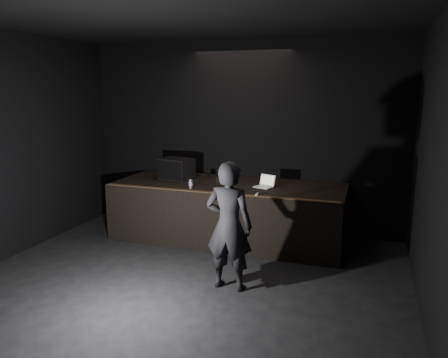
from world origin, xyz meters
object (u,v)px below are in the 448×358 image
Objects in this scene: laptop at (265,184)px; person at (229,226)px; stage_monitor at (176,169)px; beer_can at (191,184)px; stage_riser at (228,211)px.

person reaches higher than laptop.
laptop is at bearing -90.28° from person.
stage_monitor is at bearing -162.48° from laptop.
person is at bearing -49.96° from beer_can.
laptop is 0.21× the size of person.
beer_can is at bearing -130.87° from stage_riser.
person is at bearing -35.39° from stage_monitor.
beer_can is (-0.48, -0.55, 0.58)m from stage_riser.
person is (-0.04, -1.82, -0.19)m from laptop.
laptop is at bearing 10.73° from stage_monitor.
person reaches higher than beer_can.
stage_riser is at bearing 49.13° from beer_can.
stage_monitor is 4.16× the size of beer_can.
stage_riser is 11.03× the size of laptop.
stage_monitor is 2.55m from person.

